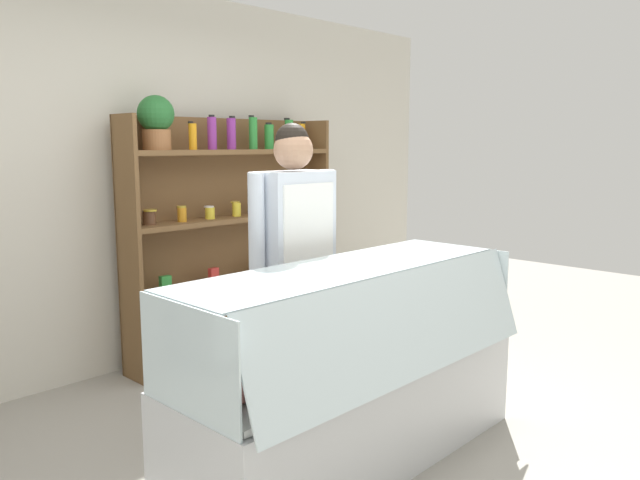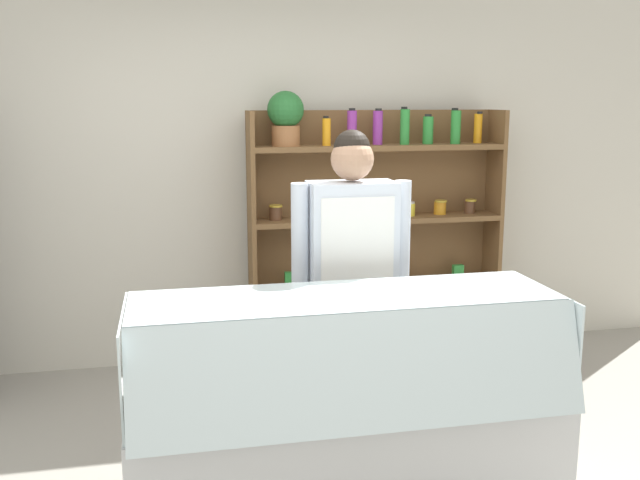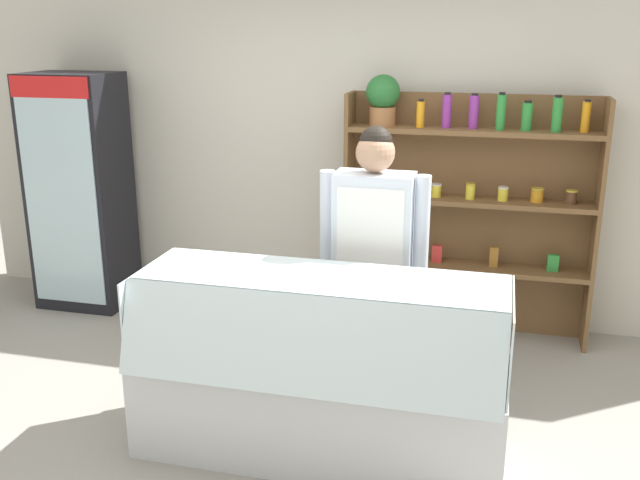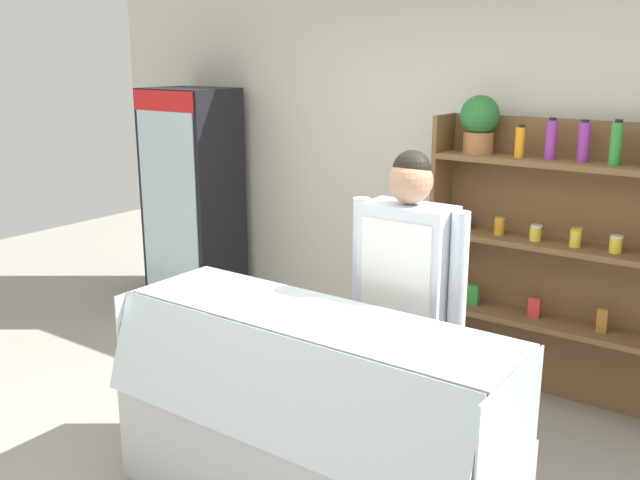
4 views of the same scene
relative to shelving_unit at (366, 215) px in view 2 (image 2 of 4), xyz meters
name	(u,v)px [view 2 (image 2 of 4)]	position (x,y,z in m)	size (l,w,h in m)	color
back_wall	(255,174)	(-0.76, 0.26, 0.28)	(6.80, 0.10, 2.70)	beige
shelving_unit	(366,215)	(0.00, 0.00, 0.00)	(1.80, 0.29, 1.93)	brown
deli_display_case	(345,441)	(-0.61, -1.83, -0.76)	(1.97, 0.75, 1.01)	silver
shop_clerk	(352,261)	(-0.43, -1.22, -0.04)	(0.65, 0.25, 1.72)	#383D51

